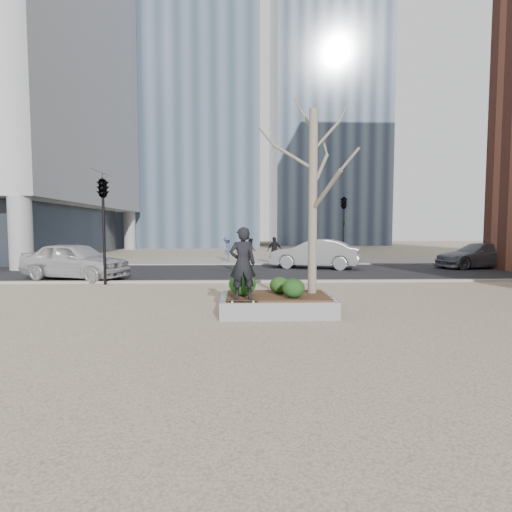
{
  "coord_description": "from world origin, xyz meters",
  "views": [
    {
      "loc": [
        0.08,
        -10.64,
        2.28
      ],
      "look_at": [
        0.5,
        2.0,
        1.4
      ],
      "focal_mm": 28.0,
      "sensor_mm": 36.0,
      "label": 1
    }
  ],
  "objects_px": {
    "planter": "(277,304)",
    "skateboard": "(243,301)",
    "skateboarder": "(243,263)",
    "police_car": "(75,261)"
  },
  "relations": [
    {
      "from": "skateboard",
      "to": "police_car",
      "type": "height_order",
      "value": "police_car"
    },
    {
      "from": "planter",
      "to": "skateboarder",
      "type": "bearing_deg",
      "value": -136.61
    },
    {
      "from": "skateboard",
      "to": "skateboarder",
      "type": "height_order",
      "value": "skateboarder"
    },
    {
      "from": "skateboard",
      "to": "skateboarder",
      "type": "bearing_deg",
      "value": 0.0
    },
    {
      "from": "skateboarder",
      "to": "police_car",
      "type": "xyz_separation_m",
      "value": [
        -7.42,
        8.1,
        -0.57
      ]
    },
    {
      "from": "planter",
      "to": "skateboard",
      "type": "distance_m",
      "value": 1.3
    },
    {
      "from": "skateboarder",
      "to": "police_car",
      "type": "relative_size",
      "value": 0.37
    },
    {
      "from": "skateboard",
      "to": "police_car",
      "type": "xyz_separation_m",
      "value": [
        -7.42,
        8.1,
        0.36
      ]
    },
    {
      "from": "planter",
      "to": "skateboard",
      "type": "xyz_separation_m",
      "value": [
        -0.93,
        -0.87,
        0.26
      ]
    },
    {
      "from": "planter",
      "to": "skateboard",
      "type": "relative_size",
      "value": 3.85
    }
  ]
}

